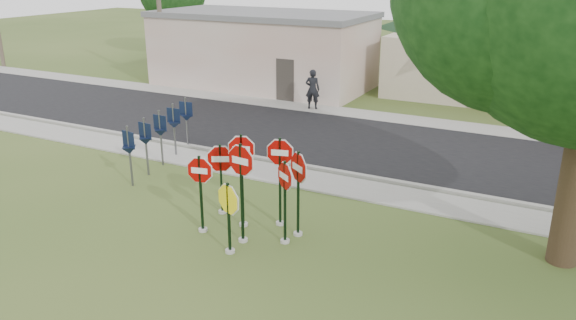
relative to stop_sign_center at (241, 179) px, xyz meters
The scene contains 17 objects.
ground 1.95m from the stop_sign_center, 101.02° to the right, with size 120.00×120.00×0.00m, color #374E1D.
sidewalk_near 4.93m from the stop_sign_center, 92.10° to the left, with size 60.00×1.60×0.06m, color gray.
road 9.29m from the stop_sign_center, 91.07° to the left, with size 60.00×7.00×0.04m, color black.
sidewalk_far 13.54m from the stop_sign_center, 90.72° to the left, with size 60.00×1.60×0.06m, color gray.
curb 5.87m from the stop_sign_center, 91.73° to the left, with size 60.00×0.20×0.14m, color gray.
stop_sign_center is the anchor object (origin of this frame).
stop_sign_yellow 0.88m from the stop_sign_center, 87.87° to the right, with size 1.01×0.37×1.96m.
stop_sign_left 1.32m from the stop_sign_center, behind, with size 0.95×0.24×2.22m.
stop_sign_right 1.14m from the stop_sign_center, 23.94° to the left, with size 0.81×0.57×2.31m.
stop_sign_back_right 1.37m from the stop_sign_center, 73.34° to the left, with size 0.97×0.27×2.59m.
stop_sign_back_left 0.91m from the stop_sign_center, 120.96° to the left, with size 0.91×0.40×2.70m.
stop_sign_far_right 1.48m from the stop_sign_center, 41.09° to the left, with size 0.90×0.64×2.44m.
stop_sign_far_left 1.93m from the stop_sign_center, 139.82° to the left, with size 0.94×0.51×2.17m.
route_sign_row 6.67m from the stop_sign_center, 146.92° to the left, with size 1.43×4.63×2.00m.
building_stucco 19.43m from the stop_sign_center, 118.16° to the left, with size 12.20×6.20×4.20m.
building_house 21.29m from the stop_sign_center, 85.04° to the left, with size 11.60×11.60×6.20m.
pedestrian 13.94m from the stop_sign_center, 107.66° to the left, with size 0.70×0.46×1.92m, color black.
Camera 1 is at (7.14, -10.09, 6.78)m, focal length 35.00 mm.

